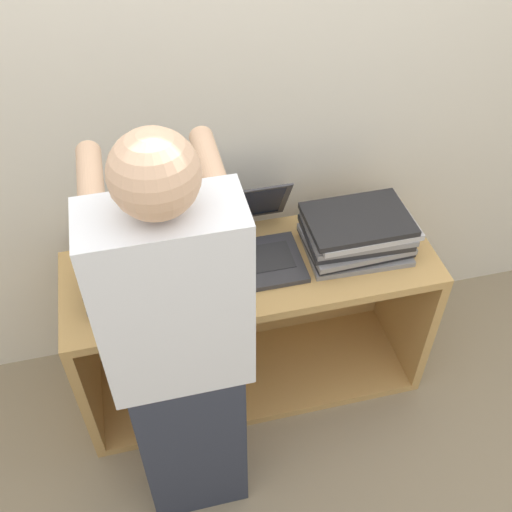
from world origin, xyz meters
TOP-DOWN VIEW (x-y plane):
  - ground_plane at (0.00, 0.00)m, footprint 12.00×12.00m
  - wall_back at (0.00, 0.58)m, footprint 8.00×0.05m
  - cart at (0.00, 0.30)m, footprint 1.37×0.48m
  - laptop_open at (0.00, 0.30)m, footprint 0.37×0.39m
  - laptop_stack_left at (-0.40, 0.24)m, footprint 0.39×0.28m
  - laptop_stack_right at (0.40, 0.24)m, footprint 0.40×0.28m
  - person at (-0.31, -0.19)m, footprint 0.40×0.52m

SIDE VIEW (x-z plane):
  - ground_plane at x=0.00m, z-range 0.00..0.00m
  - cart at x=0.00m, z-range 0.00..0.69m
  - laptop_open at x=0.00m, z-range 0.62..0.86m
  - laptop_stack_left at x=-0.40m, z-range 0.69..0.80m
  - laptop_stack_right at x=0.40m, z-range 0.69..0.84m
  - person at x=-0.31m, z-range 0.00..1.57m
  - wall_back at x=0.00m, z-range 0.00..2.40m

